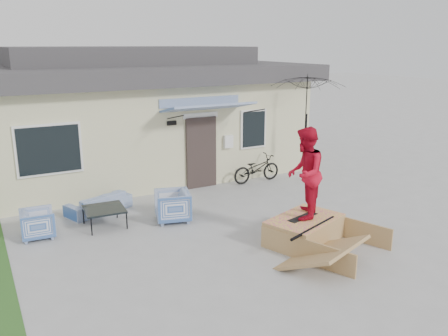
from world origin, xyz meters
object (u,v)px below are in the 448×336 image
loveseat (99,200)px  coffee_table (105,217)px  armchair_right (172,204)px  patio_umbrella (306,125)px  bicycle (257,166)px  skateboard (303,217)px  armchair_left (38,222)px  skater (305,172)px  skate_ramp (304,230)px

loveseat → coffee_table: size_ratio=1.83×
armchair_right → patio_umbrella: size_ratio=0.31×
patio_umbrella → bicycle: bearing=156.1°
armchair_right → skateboard: bearing=54.1°
bicycle → skateboard: bicycle is taller
skateboard → bicycle: bearing=55.2°
skateboard → armchair_right: bearing=114.1°
armchair_left → patio_umbrella: (7.90, 0.69, 1.39)m
loveseat → armchair_left: 1.85m
loveseat → skateboard: 5.20m
bicycle → skater: bearing=159.0°
loveseat → skateboard: bearing=110.6°
skateboard → armchair_left: bearing=134.5°
coffee_table → skate_ramp: size_ratio=0.42×
armchair_right → skate_ramp: size_ratio=0.38×
loveseat → patio_umbrella: 6.49m
bicycle → skate_ramp: bearing=159.4°
armchair_right → skate_ramp: armchair_right is taller
coffee_table → skateboard: (3.52, -2.90, 0.34)m
armchair_right → bicycle: size_ratio=0.51×
coffee_table → patio_umbrella: size_ratio=0.34×
bicycle → armchair_right: bearing=115.9°
armchair_right → patio_umbrella: (4.91, 1.18, 1.34)m
armchair_right → patio_umbrella: patio_umbrella is taller
patio_umbrella → armchair_left: bearing=-175.0°
skate_ramp → skater: 1.29m
armchair_right → skate_ramp: (2.00, -2.52, -0.14)m
coffee_table → skateboard: size_ratio=1.11×
loveseat → bicycle: bicycle is taller
skateboard → skate_ramp: bearing=-85.2°
skater → loveseat: bearing=-94.9°
skate_ramp → skateboard: 0.30m
coffee_table → loveseat: bearing=83.2°
coffee_table → skateboard: bearing=-39.5°
loveseat → armchair_right: (1.41, -1.47, 0.09)m
loveseat → armchair_right: bearing=113.7°
loveseat → patio_umbrella: patio_umbrella is taller
skate_ramp → bicycle: bearing=50.8°
coffee_table → skate_ramp: (3.54, -2.95, 0.04)m
skater → bicycle: bearing=-155.8°
armchair_left → armchair_right: 3.03m
loveseat → coffee_table: loveseat is taller
armchair_right → skateboard: (1.99, -2.47, 0.15)m
armchair_left → bicycle: (6.53, 1.30, 0.16)m
loveseat → armchair_left: (-1.58, -0.97, 0.03)m
coffee_table → skate_ramp: skate_ramp is taller
armchair_left → patio_umbrella: 8.05m
loveseat → skate_ramp: size_ratio=0.77×
coffee_table → patio_umbrella: (6.44, 0.75, 1.53)m
skateboard → skater: skater is taller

